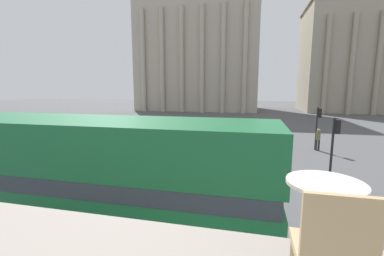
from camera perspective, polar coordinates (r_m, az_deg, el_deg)
double_decker_bus at (r=8.39m, az=-22.24°, el=-10.19°), size 11.03×2.74×4.01m
cafe_dining_table at (r=2.41m, az=27.24°, el=-14.93°), size 0.60×0.60×0.73m
cafe_chair_0 at (r=1.87m, az=28.55°, el=-22.80°), size 0.40×0.40×0.91m
plaza_building_left at (r=61.30m, az=1.80°, el=16.04°), size 26.69×17.19×25.15m
plaza_building_right at (r=66.49m, az=35.39°, el=12.57°), size 27.61×15.99×22.11m
traffic_light_near at (r=14.75m, az=29.07°, el=-2.54°), size 0.42×0.24×3.44m
traffic_light_mid at (r=22.54m, az=26.21°, el=1.17°), size 0.42×0.24×3.39m
car_silver at (r=18.33m, az=7.37°, el=-4.44°), size 4.20×1.93×1.35m
pedestrian_olive at (r=22.54m, az=26.22°, el=-1.95°), size 0.32×0.32×1.77m
pedestrian_red at (r=24.45m, az=18.97°, el=-0.64°), size 0.32×0.32×1.83m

